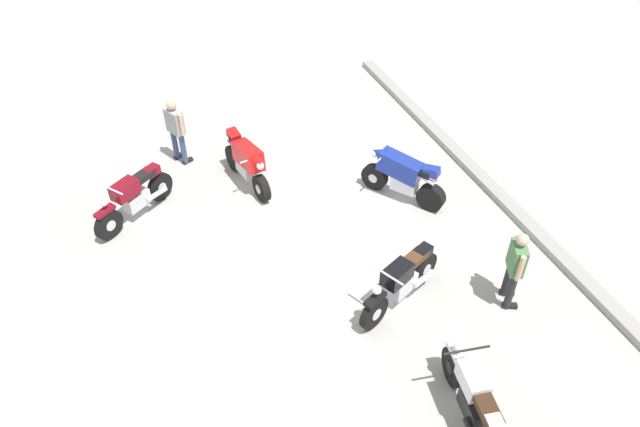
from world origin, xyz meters
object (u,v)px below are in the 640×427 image
(motorcycle_red_sportbike, at_px, (247,162))
(motorcycle_black_cruiser, at_px, (402,281))
(motorcycle_blue_sportbike, at_px, (403,176))
(person_in_gray_shirt, at_px, (176,128))
(motorcycle_maroon_cruiser, at_px, (134,197))
(person_in_green_shirt, at_px, (515,265))
(motorcycle_silver_cruiser, at_px, (474,401))

(motorcycle_red_sportbike, distance_m, motorcycle_black_cruiser, 4.63)
(motorcycle_blue_sportbike, relative_size, person_in_gray_shirt, 1.06)
(motorcycle_red_sportbike, distance_m, motorcycle_blue_sportbike, 3.40)
(motorcycle_maroon_cruiser, bearing_deg, motorcycle_black_cruiser, 97.39)
(person_in_gray_shirt, relative_size, person_in_green_shirt, 1.01)
(motorcycle_red_sportbike, height_order, person_in_green_shirt, person_in_green_shirt)
(motorcycle_silver_cruiser, xyz_separation_m, motorcycle_maroon_cruiser, (-6.54, -3.93, 0.00))
(motorcycle_blue_sportbike, distance_m, motorcycle_maroon_cruiser, 5.61)
(motorcycle_blue_sportbike, bearing_deg, motorcycle_red_sportbike, 24.26)
(motorcycle_red_sportbike, bearing_deg, motorcycle_blue_sportbike, 49.91)
(motorcycle_red_sportbike, xyz_separation_m, motorcycle_blue_sportbike, (1.69, 2.95, 0.00))
(motorcycle_blue_sportbike, relative_size, motorcycle_black_cruiser, 0.87)
(motorcycle_silver_cruiser, bearing_deg, motorcycle_red_sportbike, 21.42)
(motorcycle_red_sportbike, bearing_deg, person_in_green_shirt, 23.40)
(motorcycle_red_sportbike, height_order, person_in_gray_shirt, person_in_gray_shirt)
(motorcycle_black_cruiser, bearing_deg, motorcycle_red_sportbike, -96.02)
(motorcycle_silver_cruiser, xyz_separation_m, motorcycle_blue_sportbike, (-5.14, 1.50, 0.07))
(motorcycle_red_sportbike, xyz_separation_m, motorcycle_black_cruiser, (4.36, 1.56, -0.07))
(motorcycle_silver_cruiser, relative_size, motorcycle_black_cruiser, 1.08)
(motorcycle_blue_sportbike, distance_m, person_in_gray_shirt, 5.24)
(motorcycle_blue_sportbike, bearing_deg, person_in_gray_shirt, 17.47)
(person_in_green_shirt, bearing_deg, motorcycle_silver_cruiser, -110.85)
(motorcycle_black_cruiser, distance_m, person_in_gray_shirt, 6.44)
(person_in_gray_shirt, bearing_deg, motorcycle_silver_cruiser, -98.07)
(motorcycle_silver_cruiser, distance_m, person_in_gray_shirt, 8.69)
(motorcycle_black_cruiser, bearing_deg, person_in_gray_shirt, -89.83)
(motorcycle_red_sportbike, bearing_deg, motorcycle_silver_cruiser, 1.73)
(motorcycle_maroon_cruiser, xyz_separation_m, person_in_green_shirt, (4.73, 5.82, 0.37))
(motorcycle_black_cruiser, relative_size, person_in_gray_shirt, 1.21)
(motorcycle_silver_cruiser, bearing_deg, motorcycle_blue_sportbike, -6.86)
(motorcycle_red_sportbike, relative_size, person_in_green_shirt, 1.23)
(motorcycle_blue_sportbike, bearing_deg, motorcycle_maroon_cruiser, 39.55)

